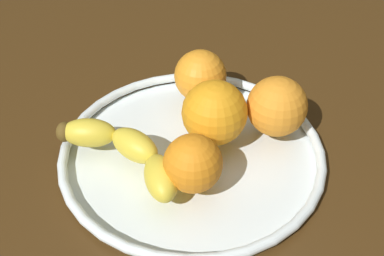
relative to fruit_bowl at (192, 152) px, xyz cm
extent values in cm
cube|color=#402910|center=(0.00, 0.00, -2.92)|extent=(163.35, 163.35, 4.00)
cylinder|color=white|center=(0.00, 0.00, -0.62)|extent=(31.30, 31.30, 0.60)
torus|color=white|center=(0.00, 0.00, 0.28)|extent=(32.60, 32.60, 1.20)
ellipsoid|color=gold|center=(-4.05, 6.55, 2.66)|extent=(7.43, 5.39, 3.55)
ellipsoid|color=gold|center=(2.10, 6.61, 2.66)|extent=(7.45, 5.49, 3.55)
ellipsoid|color=gold|center=(7.03, 10.29, 2.66)|extent=(6.74, 7.49, 3.55)
ellipsoid|color=brown|center=(8.76, 12.74, 2.66)|extent=(3.18, 3.06, 2.48)
sphere|color=orange|center=(0.48, -3.17, 4.86)|extent=(7.96, 7.96, 7.96)
sphere|color=orange|center=(-5.31, 3.18, 4.17)|extent=(6.57, 6.57, 6.57)
sphere|color=orange|center=(-2.78, -10.52, 4.62)|extent=(7.48, 7.48, 7.48)
sphere|color=orange|center=(7.93, -6.25, 4.40)|extent=(7.02, 7.02, 7.02)
camera|label=1|loc=(-36.49, 22.68, 41.09)|focal=45.01mm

